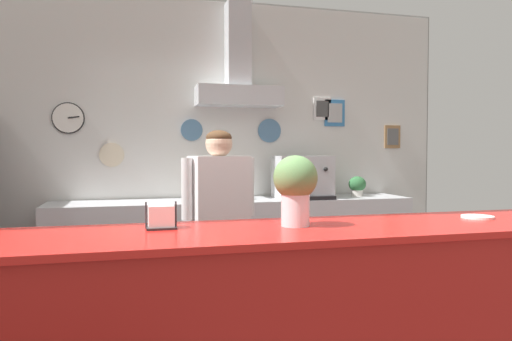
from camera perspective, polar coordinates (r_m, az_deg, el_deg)
The scene contains 10 objects.
back_wall_assembly at distance 4.96m, azimuth -7.33°, elevation 4.52°, with size 5.64×2.87×2.96m.
service_counter at distance 2.31m, azimuth 1.95°, elevation -19.47°, with size 4.58×0.67×1.01m.
back_prep_counter at distance 4.86m, azimuth -2.33°, elevation -8.76°, with size 3.61×0.61×0.88m.
shop_worker at distance 3.54m, azimuth -4.43°, elevation -6.62°, with size 0.56×0.32×1.52m.
espresso_machine at distance 4.95m, azimuth 5.59°, elevation -0.83°, with size 0.57×0.46×0.44m.
potted_basil at distance 5.27m, azimuth 11.99°, elevation -1.73°, with size 0.19×0.19×0.22m.
potted_oregano at distance 4.77m, azimuth -3.11°, elevation -1.57°, with size 0.24×0.24×0.29m.
basil_vase at distance 2.24m, azimuth 4.72°, elevation -2.00°, with size 0.21×0.21×0.33m.
condiment_plate at distance 2.78m, azimuth 24.93°, elevation -5.04°, with size 0.16×0.16×0.01m.
napkin_holder at distance 2.22m, azimuth -11.26°, elevation -5.54°, with size 0.14×0.13×0.12m.
Camera 1 is at (-0.62, -2.32, 1.36)m, focal length 33.50 mm.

